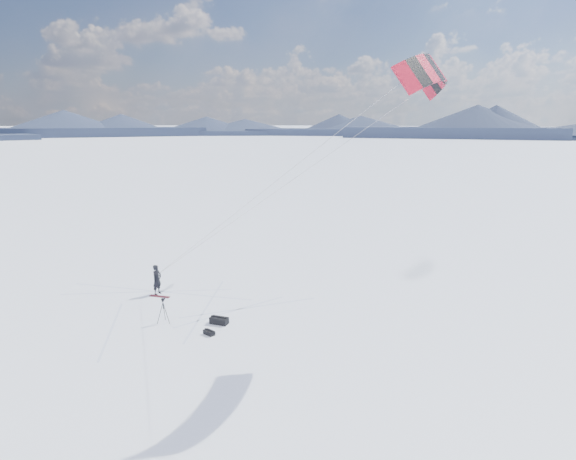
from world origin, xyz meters
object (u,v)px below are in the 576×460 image
Objects in this scene: snowkiter at (158,294)px; snowboard at (160,296)px; gear_bag_b at (209,332)px; gear_bag_a at (219,320)px; tripod at (163,307)px.

snowboard is (0.44, -0.28, 0.02)m from snowkiter.
gear_bag_b reaches higher than snowboard.
snowboard is 1.28× the size of gear_bag_a.
tripod is (3.16, -2.67, 0.88)m from snowboard.
gear_bag_b is (3.11, 0.11, -0.77)m from tripod.
gear_bag_b is at bearing -84.06° from gear_bag_a.
tripod reaches higher than gear_bag_b.
snowboard is at bearing -129.61° from snowkiter.
tripod is at bearing -169.93° from gear_bag_b.
snowkiter reaches higher than snowboard.
snowboard is 5.95m from gear_bag_a.
tripod reaches higher than gear_bag_a.
gear_bag_a reaches higher than snowboard.
snowkiter is at bearing 135.40° from tripod.
snowkiter is 2.93× the size of gear_bag_b.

